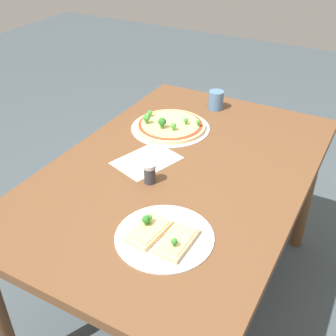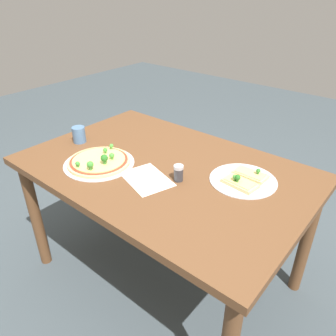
{
  "view_description": "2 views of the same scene",
  "coord_description": "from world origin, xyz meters",
  "px_view_note": "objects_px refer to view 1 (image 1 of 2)",
  "views": [
    {
      "loc": [
        -1.15,
        -0.58,
        1.58
      ],
      "look_at": [
        -0.05,
        0.03,
        0.74
      ],
      "focal_mm": 45.0,
      "sensor_mm": 36.0,
      "label": 1
    },
    {
      "loc": [
        -0.88,
        1.02,
        1.49
      ],
      "look_at": [
        -0.05,
        0.03,
        0.74
      ],
      "focal_mm": 35.0,
      "sensor_mm": 36.0,
      "label": 2
    }
  ],
  "objects_px": {
    "pizza_tray_whole": "(170,126)",
    "condiment_shaker": "(150,173)",
    "dining_table": "(180,187)",
    "pizza_tray_slice": "(163,236)",
    "drinking_cup": "(216,100)"
  },
  "relations": [
    {
      "from": "pizza_tray_whole",
      "to": "dining_table",
      "type": "bearing_deg",
      "value": -144.67
    },
    {
      "from": "pizza_tray_whole",
      "to": "pizza_tray_slice",
      "type": "distance_m",
      "value": 0.68
    },
    {
      "from": "drinking_cup",
      "to": "condiment_shaker",
      "type": "height_order",
      "value": "drinking_cup"
    },
    {
      "from": "pizza_tray_whole",
      "to": "drinking_cup",
      "type": "height_order",
      "value": "drinking_cup"
    },
    {
      "from": "pizza_tray_slice",
      "to": "drinking_cup",
      "type": "relative_size",
      "value": 3.43
    },
    {
      "from": "dining_table",
      "to": "condiment_shaker",
      "type": "relative_size",
      "value": 18.18
    },
    {
      "from": "pizza_tray_whole",
      "to": "pizza_tray_slice",
      "type": "xyz_separation_m",
      "value": [
        -0.61,
        -0.31,
        -0.0
      ]
    },
    {
      "from": "dining_table",
      "to": "pizza_tray_whole",
      "type": "distance_m",
      "value": 0.33
    },
    {
      "from": "dining_table",
      "to": "condiment_shaker",
      "type": "xyz_separation_m",
      "value": [
        -0.13,
        0.05,
        0.12
      ]
    },
    {
      "from": "dining_table",
      "to": "drinking_cup",
      "type": "relative_size",
      "value": 15.71
    },
    {
      "from": "pizza_tray_whole",
      "to": "pizza_tray_slice",
      "type": "bearing_deg",
      "value": -153.32
    },
    {
      "from": "pizza_tray_whole",
      "to": "pizza_tray_slice",
      "type": "height_order",
      "value": "pizza_tray_whole"
    },
    {
      "from": "pizza_tray_slice",
      "to": "condiment_shaker",
      "type": "relative_size",
      "value": 3.97
    },
    {
      "from": "dining_table",
      "to": "pizza_tray_slice",
      "type": "xyz_separation_m",
      "value": [
        -0.36,
        -0.13,
        0.09
      ]
    },
    {
      "from": "pizza_tray_whole",
      "to": "condiment_shaker",
      "type": "bearing_deg",
      "value": -161.66
    }
  ]
}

